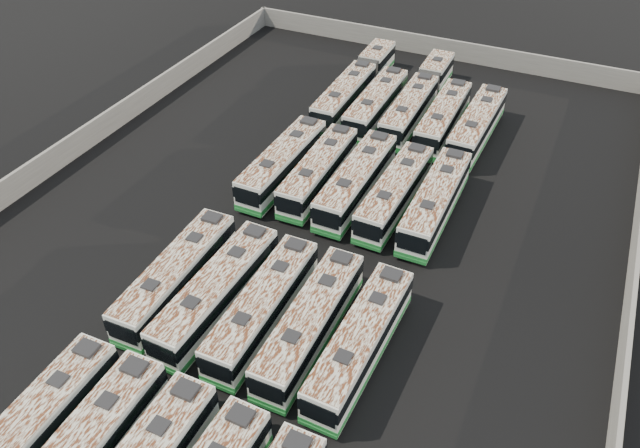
{
  "coord_description": "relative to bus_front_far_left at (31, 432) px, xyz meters",
  "views": [
    {
      "loc": [
        16.33,
        -29.82,
        29.32
      ],
      "look_at": [
        1.68,
        1.45,
        1.6
      ],
      "focal_mm": 35.0,
      "sensor_mm": 36.0,
      "label": 1
    }
  ],
  "objects": [
    {
      "name": "bus_back_far_right",
      "position": [
        12.72,
        39.76,
        0.05
      ],
      "size": [
        2.7,
        11.47,
        3.21
      ],
      "rotation": [
        0.0,
        0.0,
        -0.03
      ],
      "color": "silver",
      "rests_on": "ground"
    },
    {
      "name": "bus_front_far_left",
      "position": [
        0.0,
        0.0,
        0.0
      ],
      "size": [
        2.56,
        11.13,
        3.12
      ],
      "rotation": [
        0.0,
        0.0,
        0.02
      ],
      "color": "silver",
      "rests_on": "ground"
    },
    {
      "name": "bus_back_far_left",
      "position": [
        -0.17,
        42.86,
        0.0
      ],
      "size": [
        2.71,
        17.31,
        3.13
      ],
      "rotation": [
        0.0,
        0.0,
        0.02
      ],
      "color": "silver",
      "rests_on": "ground"
    },
    {
      "name": "bus_midback_center",
      "position": [
        6.36,
        27.28,
        0.05
      ],
      "size": [
        2.45,
        11.47,
        3.23
      ],
      "rotation": [
        0.0,
        0.0,
        -0.0
      ],
      "color": "silver",
      "rests_on": "ground"
    },
    {
      "name": "bus_back_right",
      "position": [
        9.61,
        39.87,
        0.0
      ],
      "size": [
        2.5,
        11.15,
        3.13
      ],
      "rotation": [
        0.0,
        0.0,
        0.01
      ],
      "color": "silver",
      "rests_on": "ground"
    },
    {
      "name": "bus_midfront_far_right",
      "position": [
        12.76,
        12.45,
        0.01
      ],
      "size": [
        2.6,
        11.18,
        3.14
      ],
      "rotation": [
        0.0,
        0.0,
        -0.02
      ],
      "color": "silver",
      "rests_on": "ground"
    },
    {
      "name": "bus_midback_left",
      "position": [
        3.09,
        27.35,
        -0.01
      ],
      "size": [
        2.57,
        11.06,
        3.1
      ],
      "rotation": [
        0.0,
        0.0,
        0.02
      ],
      "color": "silver",
      "rests_on": "ground"
    },
    {
      "name": "bus_back_center",
      "position": [
        6.32,
        42.86,
        -0.01
      ],
      "size": [
        2.63,
        17.2,
        3.11
      ],
      "rotation": [
        0.0,
        0.0,
        0.02
      ],
      "color": "silver",
      "rests_on": "ground"
    },
    {
      "name": "bus_midback_far_left",
      "position": [
        -0.02,
        27.13,
        0.04
      ],
      "size": [
        2.52,
        11.38,
        3.2
      ],
      "rotation": [
        0.0,
        0.0,
        -0.01
      ],
      "color": "silver",
      "rests_on": "ground"
    },
    {
      "name": "bus_midback_right",
      "position": [
        9.57,
        27.15,
        -0.0
      ],
      "size": [
        2.58,
        11.12,
        3.12
      ],
      "rotation": [
        0.0,
        0.0,
        -0.02
      ],
      "color": "silver",
      "rests_on": "ground"
    },
    {
      "name": "bus_midfront_right",
      "position": [
        9.52,
        12.53,
        0.01
      ],
      "size": [
        2.46,
        11.19,
        3.15
      ],
      "rotation": [
        0.0,
        0.0,
        0.01
      ],
      "color": "silver",
      "rests_on": "ground"
    },
    {
      "name": "bus_back_left",
      "position": [
        3.19,
        39.71,
        0.02
      ],
      "size": [
        2.48,
        11.27,
        3.17
      ],
      "rotation": [
        0.0,
        0.0,
        0.01
      ],
      "color": "silver",
      "rests_on": "ground"
    },
    {
      "name": "ground",
      "position": [
        4.37,
        19.84,
        -1.6
      ],
      "size": [
        140.0,
        140.0,
        0.0
      ],
      "primitive_type": "plane",
      "color": "black",
      "rests_on": "ground"
    },
    {
      "name": "bus_midfront_left",
      "position": [
        3.12,
        12.35,
        0.04
      ],
      "size": [
        2.68,
        11.43,
        3.21
      ],
      "rotation": [
        0.0,
        0.0,
        -0.02
      ],
      "color": "silver",
      "rests_on": "ground"
    },
    {
      "name": "perimeter_wall",
      "position": [
        4.37,
        19.84,
        -0.5
      ],
      "size": [
        45.2,
        73.2,
        2.2
      ],
      "color": "slate",
      "rests_on": "ground"
    },
    {
      "name": "bus_midfront_far_left",
      "position": [
        -0.06,
        12.53,
        0.01
      ],
      "size": [
        2.66,
        11.24,
        3.15
      ],
      "rotation": [
        0.0,
        0.0,
        0.03
      ],
      "color": "silver",
      "rests_on": "ground"
    },
    {
      "name": "bus_midfront_center",
      "position": [
        6.32,
        12.49,
        -0.0
      ],
      "size": [
        2.5,
        11.1,
        3.12
      ],
      "rotation": [
        0.0,
        0.0,
        0.01
      ],
      "color": "silver",
      "rests_on": "ground"
    },
    {
      "name": "bus_midback_far_right",
      "position": [
        12.71,
        27.31,
        0.04
      ],
      "size": [
        2.48,
        11.4,
        3.21
      ],
      "rotation": [
        0.0,
        0.0,
        0.01
      ],
      "color": "silver",
      "rests_on": "ground"
    }
  ]
}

